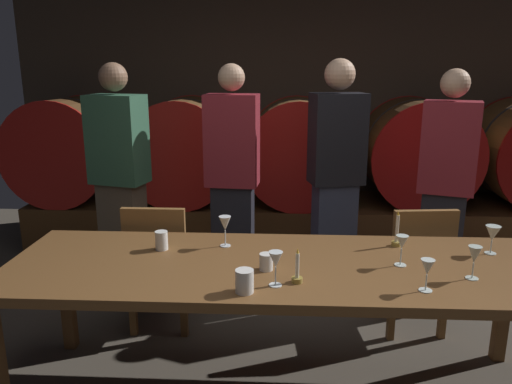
{
  "coord_description": "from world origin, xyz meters",
  "views": [
    {
      "loc": [
        -0.16,
        -2.06,
        1.75
      ],
      "look_at": [
        -0.3,
        0.58,
        1.07
      ],
      "focal_mm": 34.87,
      "sensor_mm": 36.0,
      "label": 1
    }
  ],
  "objects_px": {
    "candle_left": "(297,274)",
    "candle_right": "(397,236)",
    "wine_barrel_left": "(186,150)",
    "wine_glass_center_left": "(402,243)",
    "cup_center": "(244,281)",
    "wine_glass_far_right": "(493,234)",
    "guest_center_left": "(233,181)",
    "wine_glass_right": "(474,256)",
    "cup_right": "(266,262)",
    "wine_barrel_center": "(298,151)",
    "chair_right": "(416,263)",
    "dining_table": "(281,275)",
    "guest_far_left": "(121,185)",
    "wine_barrel_far_left": "(70,149)",
    "guest_far_right": "(445,188)",
    "wine_barrel_right": "(417,152)",
    "cup_left": "(162,240)",
    "chair_left": "(160,261)",
    "wine_glass_far_left": "(225,224)",
    "guest_center_right": "(336,179)",
    "wine_glass_center_right": "(427,268)"
  },
  "relations": [
    {
      "from": "wine_barrel_center",
      "to": "candle_left",
      "type": "height_order",
      "value": "wine_barrel_center"
    },
    {
      "from": "cup_center",
      "to": "guest_center_left",
      "type": "bearing_deg",
      "value": 97.42
    },
    {
      "from": "dining_table",
      "to": "wine_glass_center_left",
      "type": "relative_size",
      "value": 17.69
    },
    {
      "from": "candle_right",
      "to": "wine_glass_far_left",
      "type": "distance_m",
      "value": 0.96
    },
    {
      "from": "wine_barrel_far_left",
      "to": "guest_far_left",
      "type": "distance_m",
      "value": 1.57
    },
    {
      "from": "wine_barrel_left",
      "to": "wine_glass_center_left",
      "type": "xyz_separation_m",
      "value": [
        1.53,
        -2.32,
        -0.07
      ]
    },
    {
      "from": "candle_left",
      "to": "candle_right",
      "type": "bearing_deg",
      "value": 42.0
    },
    {
      "from": "wine_barrel_center",
      "to": "chair_right",
      "type": "distance_m",
      "value": 1.84
    },
    {
      "from": "wine_barrel_far_left",
      "to": "chair_right",
      "type": "relative_size",
      "value": 1.13
    },
    {
      "from": "guest_far_left",
      "to": "cup_center",
      "type": "height_order",
      "value": "guest_far_left"
    },
    {
      "from": "wine_barrel_right",
      "to": "wine_glass_far_right",
      "type": "distance_m",
      "value": 2.14
    },
    {
      "from": "chair_right",
      "to": "cup_center",
      "type": "bearing_deg",
      "value": 39.2
    },
    {
      "from": "guest_center_left",
      "to": "wine_glass_right",
      "type": "height_order",
      "value": "guest_center_left"
    },
    {
      "from": "wine_barrel_left",
      "to": "wine_glass_center_left",
      "type": "height_order",
      "value": "wine_barrel_left"
    },
    {
      "from": "guest_far_left",
      "to": "wine_barrel_far_left",
      "type": "bearing_deg",
      "value": -40.37
    },
    {
      "from": "guest_center_right",
      "to": "cup_right",
      "type": "height_order",
      "value": "guest_center_right"
    },
    {
      "from": "guest_center_right",
      "to": "chair_right",
      "type": "bearing_deg",
      "value": 119.79
    },
    {
      "from": "dining_table",
      "to": "cup_center",
      "type": "relative_size",
      "value": 26.44
    },
    {
      "from": "cup_right",
      "to": "wine_barrel_left",
      "type": "bearing_deg",
      "value": 109.47
    },
    {
      "from": "wine_barrel_center",
      "to": "candle_right",
      "type": "bearing_deg",
      "value": -76.47
    },
    {
      "from": "guest_far_left",
      "to": "wine_glass_far_left",
      "type": "height_order",
      "value": "guest_far_left"
    },
    {
      "from": "wine_barrel_center",
      "to": "guest_far_right",
      "type": "height_order",
      "value": "guest_far_right"
    },
    {
      "from": "chair_left",
      "to": "cup_right",
      "type": "bearing_deg",
      "value": 134.55
    },
    {
      "from": "chair_right",
      "to": "guest_far_right",
      "type": "distance_m",
      "value": 0.68
    },
    {
      "from": "chair_right",
      "to": "guest_far_right",
      "type": "relative_size",
      "value": 0.51
    },
    {
      "from": "wine_barrel_center",
      "to": "wine_glass_right",
      "type": "distance_m",
      "value": 2.58
    },
    {
      "from": "wine_barrel_right",
      "to": "candle_right",
      "type": "bearing_deg",
      "value": -107.07
    },
    {
      "from": "wine_glass_right",
      "to": "guest_far_left",
      "type": "bearing_deg",
      "value": 150.05
    },
    {
      "from": "cup_left",
      "to": "wine_glass_center_left",
      "type": "bearing_deg",
      "value": -7.26
    },
    {
      "from": "wine_glass_center_left",
      "to": "cup_left",
      "type": "relative_size",
      "value": 1.53
    },
    {
      "from": "chair_right",
      "to": "wine_glass_far_right",
      "type": "bearing_deg",
      "value": 109.93
    },
    {
      "from": "wine_glass_center_right",
      "to": "candle_left",
      "type": "bearing_deg",
      "value": 174.16
    },
    {
      "from": "dining_table",
      "to": "wine_glass_far_right",
      "type": "bearing_deg",
      "value": 9.82
    },
    {
      "from": "guest_far_right",
      "to": "wine_glass_center_right",
      "type": "height_order",
      "value": "guest_far_right"
    },
    {
      "from": "wine_barrel_right",
      "to": "cup_left",
      "type": "xyz_separation_m",
      "value": [
        -1.92,
        -2.16,
        -0.13
      ]
    },
    {
      "from": "cup_center",
      "to": "wine_glass_far_right",
      "type": "bearing_deg",
      "value": 22.53
    },
    {
      "from": "guest_far_right",
      "to": "candle_left",
      "type": "distance_m",
      "value": 1.78
    },
    {
      "from": "dining_table",
      "to": "guest_far_right",
      "type": "relative_size",
      "value": 1.63
    },
    {
      "from": "guest_center_left",
      "to": "wine_barrel_center",
      "type": "bearing_deg",
      "value": -109.73
    },
    {
      "from": "candle_right",
      "to": "wine_glass_far_left",
      "type": "xyz_separation_m",
      "value": [
        -0.95,
        -0.05,
        0.07
      ]
    },
    {
      "from": "wine_glass_far_left",
      "to": "cup_right",
      "type": "distance_m",
      "value": 0.41
    },
    {
      "from": "wine_barrel_center",
      "to": "wine_glass_center_right",
      "type": "bearing_deg",
      "value": -79.22
    },
    {
      "from": "chair_left",
      "to": "wine_barrel_center",
      "type": "bearing_deg",
      "value": -119.4
    },
    {
      "from": "chair_right",
      "to": "wine_glass_right",
      "type": "distance_m",
      "value": 0.93
    },
    {
      "from": "guest_center_left",
      "to": "wine_glass_far_right",
      "type": "distance_m",
      "value": 1.81
    },
    {
      "from": "wine_barrel_right",
      "to": "guest_center_right",
      "type": "height_order",
      "value": "guest_center_right"
    },
    {
      "from": "guest_far_left",
      "to": "candle_right",
      "type": "bearing_deg",
      "value": 171.42
    },
    {
      "from": "guest_far_right",
      "to": "candle_right",
      "type": "relative_size",
      "value": 8.45
    },
    {
      "from": "guest_center_right",
      "to": "candle_left",
      "type": "height_order",
      "value": "guest_center_right"
    },
    {
      "from": "dining_table",
      "to": "guest_center_right",
      "type": "bearing_deg",
      "value": 72.05
    }
  ]
}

